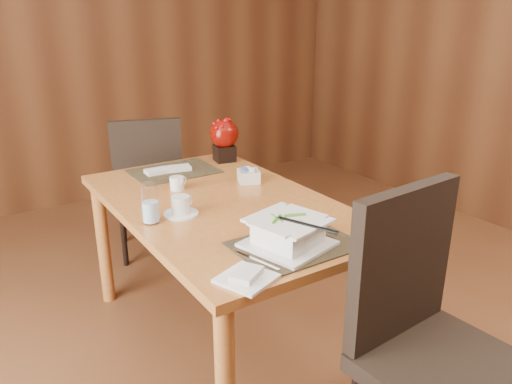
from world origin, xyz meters
TOP-DOWN VIEW (x-y plane):
  - back_wall at (0.00, 3.00)m, footprint 5.00×0.02m
  - dining_table at (0.00, 0.60)m, footprint 0.90×1.50m
  - placemat_near at (0.00, 0.05)m, footprint 0.45×0.33m
  - placemat_far at (0.00, 1.15)m, footprint 0.45×0.33m
  - soup_setting at (-0.03, 0.06)m, footprint 0.34×0.34m
  - coffee_cup at (-0.23, 0.56)m, footprint 0.15×0.15m
  - water_glass at (-0.37, 0.55)m, footprint 0.09×0.09m
  - creamer_jug at (-0.11, 0.87)m, footprint 0.12×0.12m
  - sugar_caddy at (0.25, 0.78)m, footprint 0.14×0.14m
  - berry_decor at (0.34, 1.18)m, footprint 0.17×0.17m
  - napkins_far at (-0.02, 1.15)m, footprint 0.26×0.12m
  - bread_plate at (-0.29, -0.07)m, footprint 0.21×0.21m
  - near_chair at (0.18, -0.44)m, footprint 0.52×0.53m
  - far_chair at (0.04, 1.68)m, footprint 0.56×0.57m

SIDE VIEW (x-z plane):
  - far_chair at x=0.04m, z-range 0.06..1.03m
  - near_chair at x=0.18m, z-range 0.07..1.12m
  - dining_table at x=0.00m, z-range 0.28..1.03m
  - placemat_near at x=0.00m, z-range 0.75..0.76m
  - placemat_far at x=0.00m, z-range 0.75..0.76m
  - bread_plate at x=-0.29m, z-range 0.75..0.76m
  - napkins_far at x=-0.02m, z-range 0.76..0.78m
  - sugar_caddy at x=0.25m, z-range 0.75..0.81m
  - creamer_jug at x=-0.11m, z-range 0.75..0.82m
  - coffee_cup at x=-0.23m, z-range 0.74..0.83m
  - soup_setting at x=-0.03m, z-range 0.75..0.86m
  - water_glass at x=-0.37m, z-range 0.75..0.92m
  - berry_decor at x=0.34m, z-range 0.77..1.02m
  - back_wall at x=0.00m, z-range 0.00..2.80m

